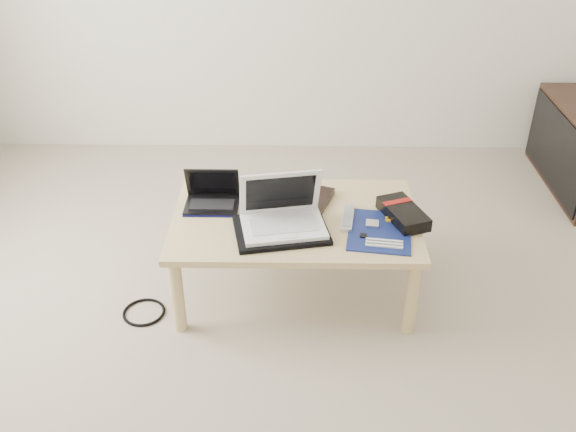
{
  "coord_description": "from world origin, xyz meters",
  "views": [
    {
      "loc": [
        0.04,
        -1.99,
        1.93
      ],
      "look_at": [
        0.01,
        0.44,
        0.4
      ],
      "focal_mm": 40.0,
      "sensor_mm": 36.0,
      "label": 1
    }
  ],
  "objects_px": {
    "netbook": "(212,198)",
    "gpu_box": "(403,213)",
    "white_laptop": "(282,215)",
    "coffee_table": "(295,226)"
  },
  "relations": [
    {
      "from": "netbook",
      "to": "gpu_box",
      "type": "relative_size",
      "value": 0.82
    },
    {
      "from": "coffee_table",
      "to": "white_laptop",
      "type": "height_order",
      "value": "white_laptop"
    },
    {
      "from": "coffee_table",
      "to": "netbook",
      "type": "distance_m",
      "value": 0.4
    },
    {
      "from": "coffee_table",
      "to": "white_laptop",
      "type": "distance_m",
      "value": 0.16
    },
    {
      "from": "netbook",
      "to": "coffee_table",
      "type": "bearing_deg",
      "value": -14.22
    },
    {
      "from": "white_laptop",
      "to": "gpu_box",
      "type": "bearing_deg",
      "value": 8.89
    },
    {
      "from": "white_laptop",
      "to": "gpu_box",
      "type": "relative_size",
      "value": 1.3
    },
    {
      "from": "white_laptop",
      "to": "coffee_table",
      "type": "bearing_deg",
      "value": 60.46
    },
    {
      "from": "coffee_table",
      "to": "white_laptop",
      "type": "bearing_deg",
      "value": -119.54
    },
    {
      "from": "gpu_box",
      "to": "white_laptop",
      "type": "bearing_deg",
      "value": -171.11
    }
  ]
}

